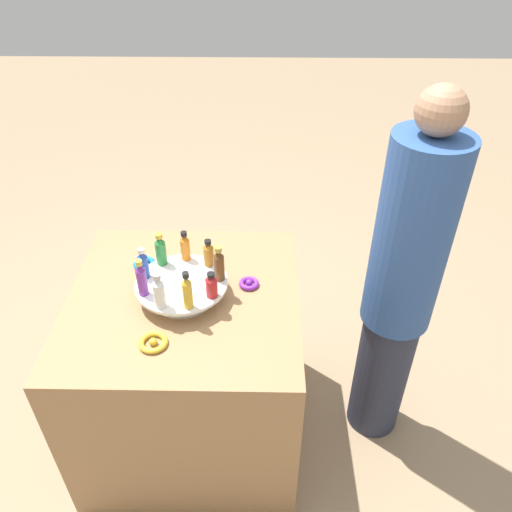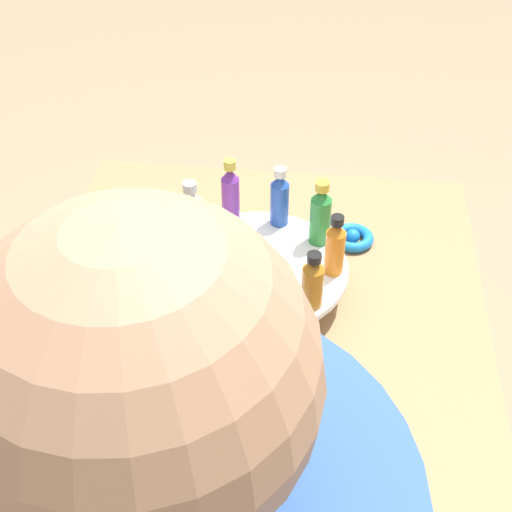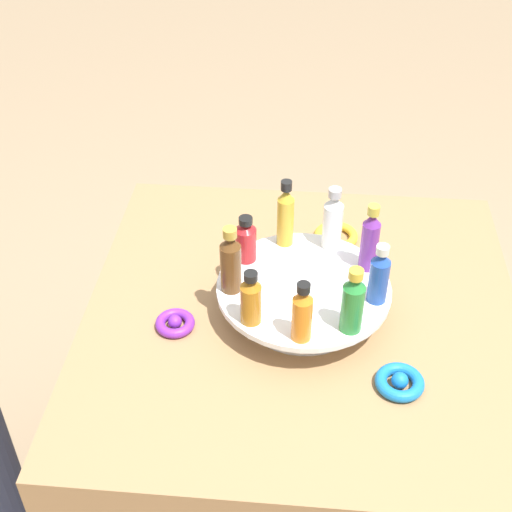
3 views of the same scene
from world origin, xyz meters
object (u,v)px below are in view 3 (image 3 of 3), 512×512
at_px(bottle_green, 350,302).
at_px(bottle_gold, 283,215).
at_px(bottle_blue, 377,276).
at_px(ribbon_bow_gold, 334,236).
at_px(bottle_red, 244,240).
at_px(display_stand, 301,296).
at_px(bottle_orange, 298,313).
at_px(bottle_purple, 368,240).
at_px(bottle_clear, 331,220).
at_px(bottle_brown, 228,262).
at_px(bottle_amber, 248,299).
at_px(ribbon_bow_purple, 173,323).
at_px(ribbon_bow_blue, 397,382).

bearing_deg(bottle_green, bottle_gold, -61.40).
relative_size(bottle_blue, ribbon_bow_gold, 1.28).
relative_size(bottle_red, ribbon_bow_gold, 1.02).
xyz_separation_m(bottle_green, ribbon_bow_gold, (0.02, -0.35, -0.12)).
bearing_deg(bottle_red, display_stand, 148.60).
bearing_deg(bottle_gold, bottle_green, 118.60).
distance_m(bottle_orange, bottle_purple, 0.24).
bearing_deg(bottle_blue, bottle_gold, -41.40).
relative_size(bottle_green, bottle_clear, 0.97).
bearing_deg(bottle_red, bottle_brown, 78.60).
height_order(bottle_purple, bottle_clear, bottle_purple).
bearing_deg(display_stand, bottle_gold, -71.40).
bearing_deg(bottle_amber, bottle_clear, -121.40).
bearing_deg(bottle_gold, bottle_red, 38.60).
height_order(bottle_red, bottle_amber, bottle_amber).
distance_m(bottle_red, bottle_amber, 0.18).
xyz_separation_m(ribbon_bow_purple, ribbon_bow_blue, (-0.42, 0.11, 0.00)).
relative_size(bottle_orange, ribbon_bow_gold, 1.26).
relative_size(bottle_orange, bottle_clear, 0.89).
distance_m(bottle_red, bottle_purple, 0.24).
xyz_separation_m(bottle_orange, bottle_clear, (-0.05, -0.27, 0.01)).
distance_m(bottle_amber, ribbon_bow_blue, 0.30).
relative_size(display_stand, bottle_blue, 2.67).
xyz_separation_m(bottle_brown, bottle_blue, (-0.27, 0.01, -0.01)).
distance_m(bottle_brown, bottle_gold, 0.18).
height_order(bottle_red, ribbon_bow_gold, bottle_red).
relative_size(bottle_blue, ribbon_bow_blue, 1.44).
relative_size(bottle_orange, bottle_blue, 0.98).
bearing_deg(bottle_green, bottle_purple, -101.40).
xyz_separation_m(bottle_clear, ribbon_bow_purple, (0.29, 0.19, -0.12)).
distance_m(bottle_orange, ribbon_bow_blue, 0.22).
relative_size(display_stand, bottle_gold, 2.26).
height_order(bottle_clear, ribbon_bow_blue, bottle_clear).
distance_m(display_stand, bottle_green, 0.16).
height_order(display_stand, bottle_brown, bottle_brown).
distance_m(bottle_clear, ribbon_bow_purple, 0.37).
distance_m(bottle_red, bottle_green, 0.27).
bearing_deg(bottle_clear, display_stand, 68.60).
relative_size(bottle_green, bottle_gold, 0.90).
bearing_deg(bottle_brown, ribbon_bow_blue, 153.49).
distance_m(bottle_orange, bottle_gold, 0.27).
bearing_deg(bottle_gold, bottle_brown, 58.60).
bearing_deg(bottle_amber, ribbon_bow_blue, 164.72).
relative_size(ribbon_bow_purple, ribbon_bow_blue, 0.87).
relative_size(bottle_orange, bottle_green, 0.91).
xyz_separation_m(bottle_green, ribbon_bow_purple, (0.33, -0.04, -0.12)).
relative_size(display_stand, bottle_amber, 3.03).
bearing_deg(bottle_green, ribbon_bow_blue, 142.68).
xyz_separation_m(bottle_red, ribbon_bow_blue, (-0.30, 0.25, -0.10)).
xyz_separation_m(bottle_blue, bottle_clear, (0.09, -0.16, 0.01)).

